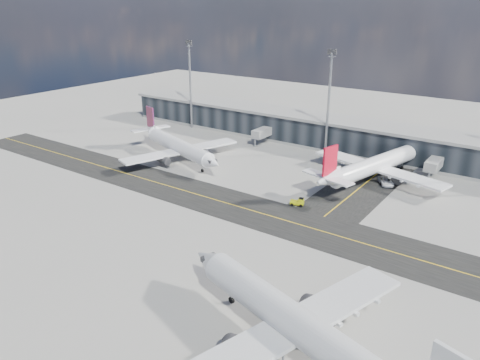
% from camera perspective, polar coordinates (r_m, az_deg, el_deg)
% --- Properties ---
extents(ground, '(300.00, 300.00, 0.00)m').
position_cam_1_polar(ground, '(97.24, -2.00, -3.93)').
color(ground, gray).
rests_on(ground, ground).
extents(taxiway_lanes, '(180.00, 63.00, 0.03)m').
position_cam_1_polar(taxiway_lanes, '(103.28, 3.34, -2.38)').
color(taxiway_lanes, black).
rests_on(taxiway_lanes, ground).
extents(terminal_concourse, '(152.00, 19.80, 8.80)m').
position_cam_1_polar(terminal_concourse, '(140.79, 11.67, 5.47)').
color(terminal_concourse, black).
rests_on(terminal_concourse, ground).
extents(floodlight_masts, '(102.50, 0.70, 28.90)m').
position_cam_1_polar(floodlight_masts, '(131.98, 10.77, 9.64)').
color(floodlight_masts, gray).
rests_on(floodlight_masts, ground).
extents(airliner_af, '(38.73, 33.43, 11.77)m').
position_cam_1_polar(airliner_af, '(128.66, -7.58, 4.14)').
color(airliner_af, white).
rests_on(airliner_af, ground).
extents(airliner_redtail, '(35.14, 40.86, 12.23)m').
position_cam_1_polar(airliner_redtail, '(116.41, 16.02, 1.71)').
color(airliner_redtail, white).
rests_on(airliner_redtail, ground).
extents(airliner_near, '(43.93, 37.85, 13.25)m').
position_cam_1_polar(airliner_near, '(59.38, 7.53, -17.48)').
color(airliner_near, silver).
rests_on(airliner_near, ground).
extents(baggage_tug, '(3.14, 2.18, 1.80)m').
position_cam_1_polar(baggage_tug, '(100.46, 7.12, -2.66)').
color(baggage_tug, '#DCE40C').
rests_on(baggage_tug, ground).
extents(service_van, '(5.73, 6.54, 1.68)m').
position_cam_1_polar(service_van, '(116.32, 17.35, -0.14)').
color(service_van, white).
rests_on(service_van, ground).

